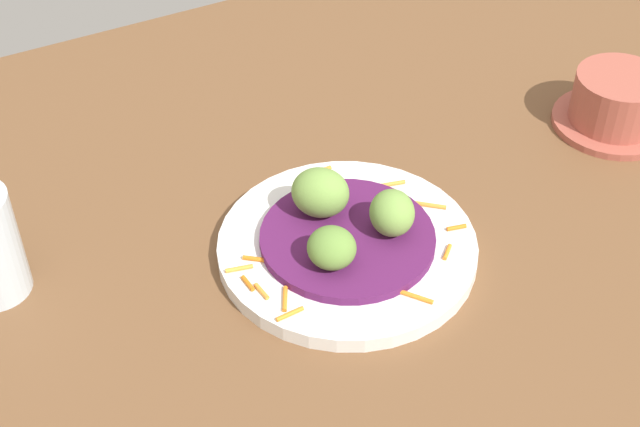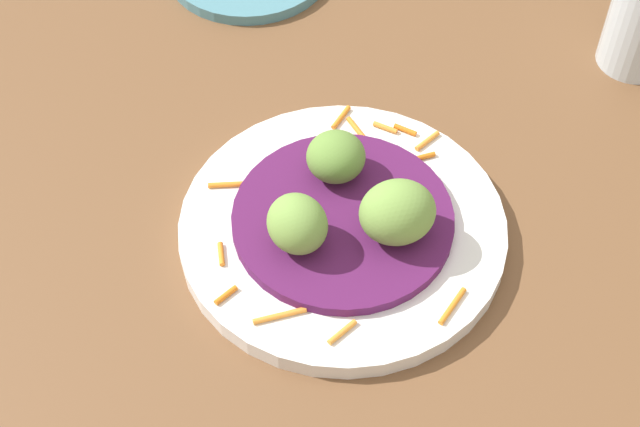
% 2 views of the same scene
% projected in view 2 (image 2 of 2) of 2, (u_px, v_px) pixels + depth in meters
% --- Properties ---
extents(table_surface, '(1.10, 1.10, 0.02)m').
position_uv_depth(table_surface, '(246.00, 250.00, 0.71)').
color(table_surface, brown).
rests_on(table_surface, ground).
extents(main_plate, '(0.24, 0.24, 0.02)m').
position_uv_depth(main_plate, '(342.00, 229.00, 0.70)').
color(main_plate, white).
rests_on(main_plate, table_surface).
extents(cabbage_bed, '(0.16, 0.16, 0.01)m').
position_uv_depth(cabbage_bed, '(343.00, 219.00, 0.69)').
color(cabbage_bed, '#51194C').
rests_on(cabbage_bed, main_plate).
extents(carrot_garnish, '(0.21, 0.22, 0.00)m').
position_uv_depth(carrot_garnish, '(343.00, 208.00, 0.70)').
color(carrot_garnish, orange).
rests_on(carrot_garnish, main_plate).
extents(guac_scoop_left, '(0.06, 0.05, 0.04)m').
position_uv_depth(guac_scoop_left, '(297.00, 224.00, 0.66)').
color(guac_scoop_left, '#759E47').
rests_on(guac_scoop_left, cabbage_bed).
extents(guac_scoop_center, '(0.07, 0.07, 0.05)m').
position_uv_depth(guac_scoop_center, '(397.00, 212.00, 0.66)').
color(guac_scoop_center, '#759E47').
rests_on(guac_scoop_center, cabbage_bed).
extents(guac_scoop_right, '(0.06, 0.06, 0.04)m').
position_uv_depth(guac_scoop_right, '(336.00, 157.00, 0.70)').
color(guac_scoop_right, olive).
rests_on(guac_scoop_right, cabbage_bed).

